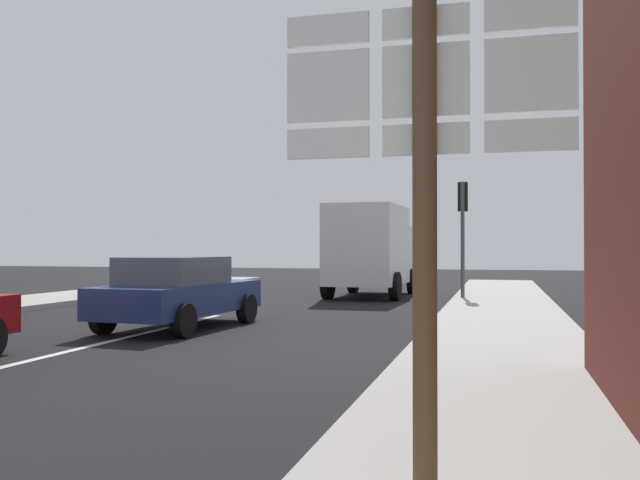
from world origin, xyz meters
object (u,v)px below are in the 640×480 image
sedan_far (178,291)px  route_sign_post (425,187)px  delivery_truck (371,248)px  traffic_light_far_right (463,213)px

sedan_far → route_sign_post: route_sign_post is taller
delivery_truck → traffic_light_far_right: size_ratio=1.38×
sedan_far → traffic_light_far_right: size_ratio=1.17×
delivery_truck → sedan_far: bearing=-102.2°
route_sign_post → sedan_far: bearing=123.6°
route_sign_post → traffic_light_far_right: bearing=92.2°
sedan_far → delivery_truck: 10.33m
delivery_truck → traffic_light_far_right: (3.12, -1.31, 1.08)m
delivery_truck → route_sign_post: route_sign_post is taller
delivery_truck → traffic_light_far_right: bearing=-22.9°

